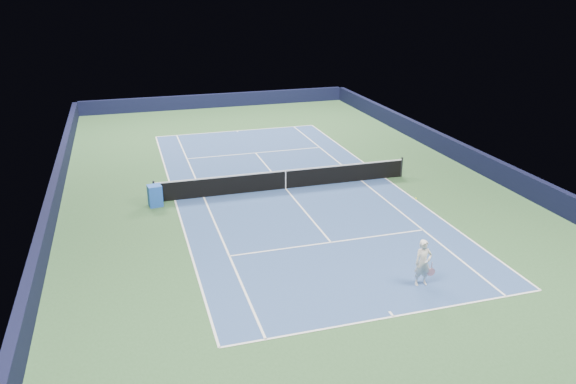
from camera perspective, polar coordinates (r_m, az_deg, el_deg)
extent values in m
plane|color=#2B4F2B|center=(28.09, -0.25, 0.34)|extent=(40.00, 40.00, 0.00)
cube|color=black|center=(46.61, -7.26, 9.20)|extent=(22.00, 0.35, 1.10)
cube|color=black|center=(32.51, 18.40, 3.16)|extent=(0.35, 40.00, 1.10)
cube|color=black|center=(27.11, -22.77, -0.90)|extent=(0.35, 40.00, 1.10)
cube|color=navy|center=(28.09, -0.25, 0.35)|extent=(10.97, 23.77, 0.01)
cube|color=white|center=(39.12, -5.22, 6.21)|extent=(10.97, 0.08, 0.00)
cube|color=white|center=(18.18, 10.68, -12.32)|extent=(10.97, 0.08, 0.00)
cube|color=white|center=(30.01, 9.85, 1.41)|extent=(0.08, 23.77, 0.00)
cube|color=white|center=(27.16, -11.42, -0.81)|extent=(0.08, 23.77, 0.00)
cube|color=white|center=(29.45, 7.45, 1.16)|extent=(0.08, 23.77, 0.00)
cube|color=white|center=(27.29, -8.56, -0.51)|extent=(0.08, 23.77, 0.00)
cube|color=white|center=(33.96, -3.32, 3.99)|extent=(8.23, 0.08, 0.00)
cube|color=white|center=(22.52, 4.39, -5.12)|extent=(8.23, 0.08, 0.00)
cube|color=white|center=(28.09, -0.25, 0.36)|extent=(0.08, 12.80, 0.00)
cube|color=white|center=(38.97, -5.17, 6.16)|extent=(0.08, 0.30, 0.00)
cube|color=white|center=(18.29, 10.46, -12.08)|extent=(0.08, 0.30, 0.00)
cylinder|color=black|center=(26.92, -13.43, 0.03)|extent=(0.10, 0.10, 1.07)
cylinder|color=black|center=(30.25, 11.46, 2.51)|extent=(0.10, 0.10, 1.07)
cube|color=black|center=(27.94, -0.25, 1.22)|extent=(12.80, 0.03, 0.91)
cube|color=white|center=(27.78, -0.25, 2.17)|extent=(12.80, 0.04, 0.06)
cube|color=white|center=(27.94, -0.25, 1.22)|extent=(0.05, 0.04, 0.91)
cube|color=blue|center=(26.52, -13.35, -0.37)|extent=(0.68, 0.63, 1.00)
cube|color=white|center=(26.55, -12.72, -0.41)|extent=(0.03, 0.45, 0.45)
imported|color=silver|center=(19.69, 13.55, -7.01)|extent=(0.63, 0.44, 1.66)
cylinder|color=pink|center=(19.87, 14.40, -7.27)|extent=(0.03, 0.03, 0.27)
cylinder|color=black|center=(19.98, 14.34, -7.88)|extent=(0.27, 0.02, 0.27)
cylinder|color=pink|center=(19.98, 14.34, -7.88)|extent=(0.29, 0.03, 0.29)
sphere|color=#D1DE2F|center=(19.72, 12.86, -0.65)|extent=(0.07, 0.07, 0.07)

